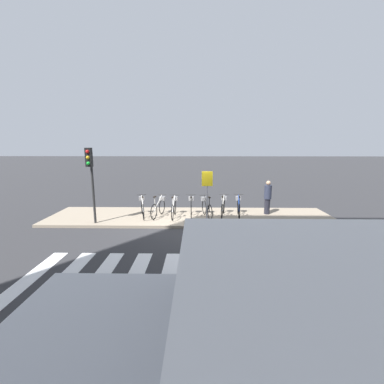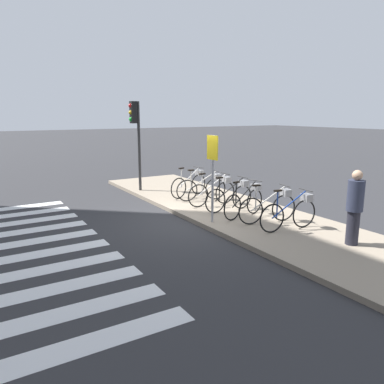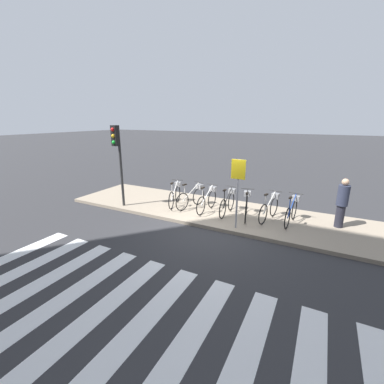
% 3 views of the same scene
% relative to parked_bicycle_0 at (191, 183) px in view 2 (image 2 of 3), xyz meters
% --- Properties ---
extents(ground_plane, '(120.00, 120.00, 0.00)m').
position_rel_parked_bicycle_0_xyz_m(ground_plane, '(2.23, -1.41, -0.56)').
color(ground_plane, '#2D2D30').
extents(sidewalk, '(13.05, 3.07, 0.12)m').
position_rel_parked_bicycle_0_xyz_m(sidewalk, '(2.23, 0.12, -0.50)').
color(sidewalk, gray).
rests_on(sidewalk, ground_plane).
extents(parked_bicycle_0, '(0.59, 1.60, 1.01)m').
position_rel_parked_bicycle_0_xyz_m(parked_bicycle_0, '(0.00, 0.00, 0.00)').
color(parked_bicycle_0, black).
rests_on(parked_bicycle_0, sidewalk).
extents(parked_bicycle_1, '(0.57, 1.61, 1.01)m').
position_rel_parked_bicycle_0_xyz_m(parked_bicycle_1, '(0.75, 0.05, 0.00)').
color(parked_bicycle_1, black).
rests_on(parked_bicycle_1, sidewalk).
extents(parked_bicycle_2, '(0.46, 1.65, 1.01)m').
position_rel_parked_bicycle_0_xyz_m(parked_bicycle_2, '(1.46, -0.03, 0.00)').
color(parked_bicycle_2, black).
rests_on(parked_bicycle_2, sidewalk).
extents(parked_bicycle_3, '(0.46, 1.65, 1.01)m').
position_rel_parked_bicycle_0_xyz_m(parked_bicycle_3, '(2.25, 0.02, 0.00)').
color(parked_bicycle_3, black).
rests_on(parked_bicycle_3, sidewalk).
extents(parked_bicycle_4, '(0.55, 1.61, 1.01)m').
position_rel_parked_bicycle_0_xyz_m(parked_bicycle_4, '(2.95, -0.03, 0.00)').
color(parked_bicycle_4, black).
rests_on(parked_bicycle_4, sidewalk).
extents(parked_bicycle_5, '(0.49, 1.63, 1.01)m').
position_rel_parked_bicycle_0_xyz_m(parked_bicycle_5, '(3.73, 0.14, 0.00)').
color(parked_bicycle_5, black).
rests_on(parked_bicycle_5, sidewalk).
extents(parked_bicycle_6, '(0.46, 1.65, 1.01)m').
position_rel_parked_bicycle_0_xyz_m(parked_bicycle_6, '(4.44, 0.14, 0.00)').
color(parked_bicycle_6, black).
rests_on(parked_bicycle_6, sidewalk).
extents(pedestrian, '(0.34, 0.34, 1.60)m').
position_rel_parked_bicycle_0_xyz_m(pedestrian, '(5.86, 0.49, 0.39)').
color(pedestrian, '#23232D').
rests_on(pedestrian, sidewalk).
extents(traffic_light, '(0.24, 0.40, 3.15)m').
position_rel_parked_bicycle_0_xyz_m(traffic_light, '(-1.79, -1.18, 1.83)').
color(traffic_light, '#2D2D2D').
rests_on(traffic_light, sidewalk).
extents(sign_post, '(0.44, 0.07, 2.21)m').
position_rel_parked_bicycle_0_xyz_m(sign_post, '(2.92, -1.12, 1.06)').
color(sign_post, '#99999E').
rests_on(sign_post, sidewalk).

